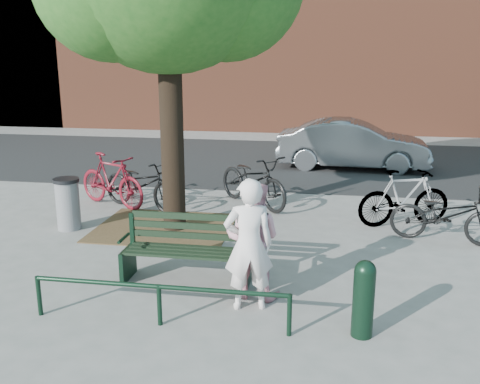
% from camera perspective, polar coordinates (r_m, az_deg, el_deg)
% --- Properties ---
extents(ground, '(90.00, 90.00, 0.00)m').
position_cam_1_polar(ground, '(7.51, -5.70, -9.54)').
color(ground, gray).
rests_on(ground, ground).
extents(dirt_pit, '(2.40, 2.00, 0.02)m').
position_cam_1_polar(dirt_pit, '(9.74, -8.08, -3.76)').
color(dirt_pit, brown).
rests_on(dirt_pit, ground).
extents(road, '(40.00, 7.00, 0.01)m').
position_cam_1_polar(road, '(15.52, 2.38, 3.35)').
color(road, black).
rests_on(road, ground).
extents(park_bench, '(1.74, 0.54, 0.97)m').
position_cam_1_polar(park_bench, '(7.40, -5.64, -5.92)').
color(park_bench, black).
rests_on(park_bench, ground).
extents(guard_railing, '(3.06, 0.06, 0.51)m').
position_cam_1_polar(guard_railing, '(6.30, -8.64, -10.59)').
color(guard_railing, black).
rests_on(guard_railing, ground).
extents(person_left, '(0.68, 0.53, 1.65)m').
position_cam_1_polar(person_left, '(6.48, 0.92, -5.65)').
color(person_left, silver).
rests_on(person_left, ground).
extents(person_right, '(0.82, 0.69, 1.53)m').
position_cam_1_polar(person_right, '(6.83, 1.36, -5.12)').
color(person_right, '#CB8B9A').
rests_on(person_right, ground).
extents(bollard, '(0.24, 0.24, 0.90)m').
position_cam_1_polar(bollard, '(6.14, 13.05, -10.75)').
color(bollard, black).
rests_on(bollard, ground).
extents(litter_bin, '(0.45, 0.45, 0.93)m').
position_cam_1_polar(litter_bin, '(9.95, -17.89, -1.18)').
color(litter_bin, gray).
rests_on(litter_bin, ground).
extents(bicycle_a, '(2.06, 1.39, 1.03)m').
position_cam_1_polar(bicycle_a, '(10.86, -10.42, 0.84)').
color(bicycle_a, black).
rests_on(bicycle_a, ground).
extents(bicycle_b, '(1.85, 1.27, 1.09)m').
position_cam_1_polar(bicycle_b, '(11.18, -13.55, 1.24)').
color(bicycle_b, '#5D0D17').
rests_on(bicycle_b, ground).
extents(bicycle_c, '(1.98, 1.93, 1.08)m').
position_cam_1_polar(bicycle_c, '(10.91, 1.43, 1.29)').
color(bicycle_c, black).
rests_on(bicycle_c, ground).
extents(bicycle_d, '(1.81, 1.05, 1.05)m').
position_cam_1_polar(bicycle_d, '(10.09, 17.12, -0.59)').
color(bicycle_d, gray).
rests_on(bicycle_d, ground).
extents(bicycle_e, '(1.88, 0.97, 0.94)m').
position_cam_1_polar(bicycle_e, '(9.45, 21.14, -2.30)').
color(bicycle_e, black).
rests_on(bicycle_e, ground).
extents(parked_car, '(4.06, 1.58, 1.32)m').
position_cam_1_polar(parked_car, '(14.71, 11.94, 4.99)').
color(parked_car, slate).
rests_on(parked_car, ground).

